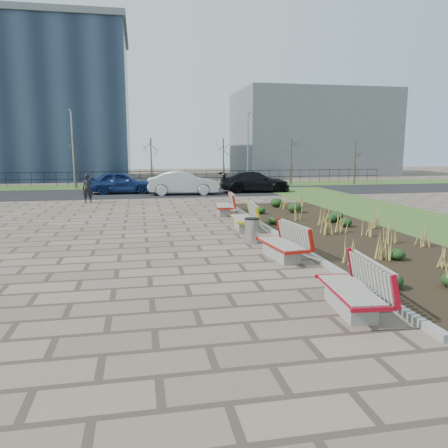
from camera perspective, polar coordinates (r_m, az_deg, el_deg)
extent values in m
plane|color=#766051|center=(10.50, -4.97, -7.88)|extent=(120.00, 120.00, 0.00)
cube|color=black|center=(16.92, 14.66, -1.18)|extent=(4.50, 18.00, 0.10)
cube|color=gray|center=(16.05, 7.14, -1.42)|extent=(0.16, 18.00, 0.15)
cube|color=#33511E|center=(38.10, -9.46, 4.94)|extent=(80.00, 5.00, 0.04)
cube|color=black|center=(32.13, -9.15, 4.04)|extent=(80.00, 7.00, 0.02)
cylinder|color=#B2B2B7|center=(14.88, 3.67, -0.90)|extent=(0.49, 0.49, 0.84)
imported|color=black|center=(27.07, -17.37, 4.43)|extent=(0.64, 0.44, 1.70)
imported|color=navy|center=(32.04, -13.28, 5.30)|extent=(4.59, 1.89, 1.55)
imported|color=#B5B7BD|center=(30.58, -5.37, 5.35)|extent=(4.96, 2.05, 1.60)
imported|color=black|center=(32.35, 4.02, 5.54)|extent=(5.27, 2.30, 1.51)
cube|color=slate|center=(56.07, 11.26, 11.51)|extent=(18.00, 12.00, 10.00)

